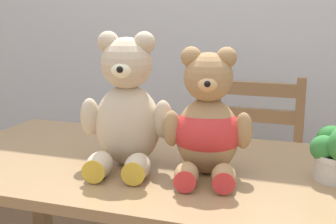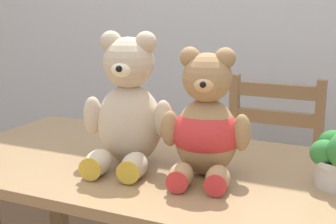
# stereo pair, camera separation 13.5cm
# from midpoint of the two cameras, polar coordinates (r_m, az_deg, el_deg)

# --- Properties ---
(dining_table) EXTENTS (1.41, 0.73, 0.71)m
(dining_table) POSITION_cam_midpoint_polar(r_m,az_deg,el_deg) (1.48, -3.74, -9.98)
(dining_table) COLOR #9E7A51
(dining_table) RESTS_ON ground_plane
(wooden_chair_behind) EXTENTS (0.42, 0.39, 0.88)m
(wooden_chair_behind) POSITION_cam_midpoint_polar(r_m,az_deg,el_deg) (2.10, 8.14, -7.51)
(wooden_chair_behind) COLOR #997047
(wooden_chair_behind) RESTS_ON ground_plane
(teddy_bear_left) EXTENTS (0.28, 0.30, 0.40)m
(teddy_bear_left) POSITION_cam_midpoint_polar(r_m,az_deg,el_deg) (1.39, -7.87, 0.26)
(teddy_bear_left) COLOR beige
(teddy_bear_left) RESTS_ON dining_table
(teddy_bear_right) EXTENTS (0.26, 0.28, 0.36)m
(teddy_bear_right) POSITION_cam_midpoint_polar(r_m,az_deg,el_deg) (1.31, 1.90, -1.61)
(teddy_bear_right) COLOR tan
(teddy_bear_right) RESTS_ON dining_table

